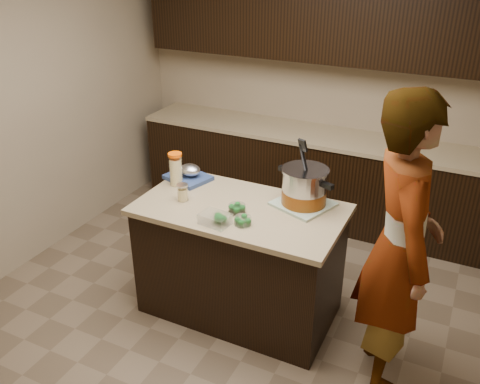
{
  "coord_description": "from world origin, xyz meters",
  "views": [
    {
      "loc": [
        1.39,
        -2.83,
        2.59
      ],
      "look_at": [
        0.0,
        0.0,
        1.02
      ],
      "focal_mm": 38.0,
      "sensor_mm": 36.0,
      "label": 1
    }
  ],
  "objects_px": {
    "stock_pot": "(304,189)",
    "lemonade_pitcher": "(176,170)",
    "island": "(240,260)",
    "person": "(399,249)"
  },
  "relations": [
    {
      "from": "stock_pot",
      "to": "lemonade_pitcher",
      "type": "bearing_deg",
      "value": -154.29
    },
    {
      "from": "stock_pot",
      "to": "lemonade_pitcher",
      "type": "height_order",
      "value": "stock_pot"
    },
    {
      "from": "stock_pot",
      "to": "island",
      "type": "bearing_deg",
      "value": -130.46
    },
    {
      "from": "island",
      "to": "person",
      "type": "relative_size",
      "value": 0.76
    },
    {
      "from": "stock_pot",
      "to": "lemonade_pitcher",
      "type": "relative_size",
      "value": 1.86
    },
    {
      "from": "island",
      "to": "stock_pot",
      "type": "bearing_deg",
      "value": 29.91
    },
    {
      "from": "island",
      "to": "lemonade_pitcher",
      "type": "xyz_separation_m",
      "value": [
        -0.6,
        0.12,
        0.57
      ]
    },
    {
      "from": "island",
      "to": "lemonade_pitcher",
      "type": "bearing_deg",
      "value": 168.82
    },
    {
      "from": "island",
      "to": "person",
      "type": "height_order",
      "value": "person"
    },
    {
      "from": "island",
      "to": "lemonade_pitcher",
      "type": "height_order",
      "value": "lemonade_pitcher"
    }
  ]
}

